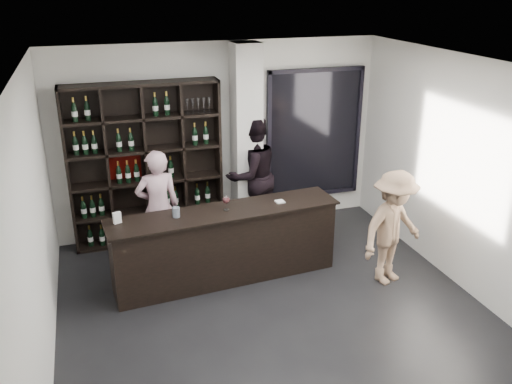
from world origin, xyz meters
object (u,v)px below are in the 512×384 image
object	(u,v)px
wine_shelf	(146,165)
taster_black	(252,176)
tasting_counter	(226,245)
customer	(393,228)
taster_pink	(158,208)

from	to	relation	value
wine_shelf	taster_black	world-z (taller)	wine_shelf
tasting_counter	customer	size ratio (longest dim) A/B	1.96
wine_shelf	tasting_counter	size ratio (longest dim) A/B	0.80
tasting_counter	taster_black	distance (m)	1.57
wine_shelf	tasting_counter	distance (m)	1.81
customer	wine_shelf	bearing A→B (deg)	123.34
wine_shelf	taster_black	bearing A→B (deg)	-6.04
tasting_counter	customer	bearing A→B (deg)	-23.50
wine_shelf	taster_pink	size ratio (longest dim) A/B	1.47
taster_black	taster_pink	bearing A→B (deg)	-0.35
tasting_counter	taster_black	size ratio (longest dim) A/B	1.62
taster_black	customer	size ratio (longest dim) A/B	1.20
wine_shelf	tasting_counter	xyz separation A→B (m)	(0.80, -1.47, -0.71)
tasting_counter	taster_pink	size ratio (longest dim) A/B	1.84
wine_shelf	taster_pink	xyz separation A→B (m)	(0.05, -0.72, -0.38)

